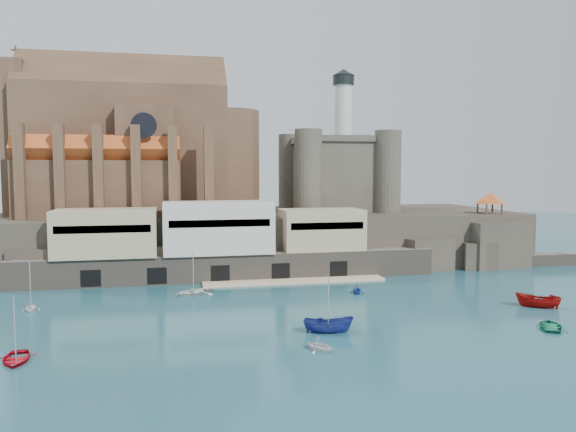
% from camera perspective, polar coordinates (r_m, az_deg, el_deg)
% --- Properties ---
extents(ground, '(300.00, 300.00, 0.00)m').
position_cam_1_polar(ground, '(75.09, 2.20, -9.41)').
color(ground, '#1A4A58').
rests_on(ground, ground).
extents(promontory, '(100.00, 36.00, 10.00)m').
position_cam_1_polar(promontory, '(112.19, -2.80, -2.17)').
color(promontory, '#2B2520').
rests_on(promontory, ground).
extents(quay, '(70.00, 12.00, 13.05)m').
position_cam_1_polar(quay, '(94.79, -7.21, -2.77)').
color(quay, '#696054').
rests_on(quay, ground).
extents(church, '(47.00, 25.93, 30.51)m').
position_cam_1_polar(church, '(112.71, -15.23, 6.47)').
color(church, '#483121').
rests_on(church, promontory).
extents(castle_keep, '(21.20, 21.20, 29.30)m').
position_cam_1_polar(castle_keep, '(116.73, 4.97, 4.67)').
color(castle_keep, '#403C32').
rests_on(castle_keep, promontory).
extents(rock_outcrop, '(14.50, 10.50, 8.70)m').
position_cam_1_polar(rock_outcrop, '(114.40, 19.74, -2.77)').
color(rock_outcrop, '#2B2520').
rests_on(rock_outcrop, ground).
extents(pavilion, '(6.40, 6.40, 5.40)m').
position_cam_1_polar(pavilion, '(113.78, 19.82, 1.60)').
color(pavilion, '#483121').
rests_on(pavilion, rock_outcrop).
extents(boat_0, '(3.79, 1.45, 5.18)m').
position_cam_1_polar(boat_0, '(61.38, -25.90, -13.12)').
color(boat_0, '#B90413').
rests_on(boat_0, ground).
extents(boat_1, '(3.33, 3.15, 3.32)m').
position_cam_1_polar(boat_1, '(58.69, 3.17, -13.47)').
color(boat_1, silver).
rests_on(boat_1, ground).
extents(boat_2, '(2.58, 2.53, 5.67)m').
position_cam_1_polar(boat_2, '(64.71, 4.11, -11.74)').
color(boat_2, navy).
rests_on(boat_2, ground).
extents(boat_3, '(3.74, 2.83, 5.20)m').
position_cam_1_polar(boat_3, '(73.12, 25.13, -10.24)').
color(boat_3, '#136B45').
rests_on(boat_3, ground).
extents(boat_4, '(2.62, 1.61, 3.03)m').
position_cam_1_polar(boat_4, '(81.48, -24.63, -8.72)').
color(boat_4, white).
rests_on(boat_4, ground).
extents(boat_5, '(3.01, 2.99, 5.69)m').
position_cam_1_polar(boat_5, '(82.80, 24.03, -8.48)').
color(boat_5, '#8F0B08').
rests_on(boat_5, ground).
extents(boat_6, '(3.27, 4.41, 6.10)m').
position_cam_1_polar(boat_6, '(84.75, -9.58, -7.84)').
color(boat_6, silver).
rests_on(boat_6, ground).
extents(boat_7, '(3.08, 2.44, 3.12)m').
position_cam_1_polar(boat_7, '(84.98, 7.01, -7.78)').
color(boat_7, '#1E4197').
rests_on(boat_7, ground).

